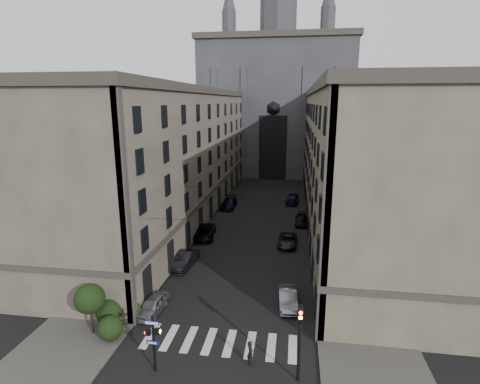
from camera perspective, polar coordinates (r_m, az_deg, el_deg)
The scene contains 19 objects.
sidewalk_left at distance 58.85m, azimuth -7.15°, elevation -3.13°, with size 7.00×80.00×0.15m, color #383533.
sidewalk_right at distance 57.05m, azimuth 13.68°, elevation -3.95°, with size 7.00×80.00×0.15m, color #383533.
zebra_crossing at distance 29.15m, azimuth -3.15°, elevation -21.85°, with size 11.00×3.20×0.01m, color beige.
building_left at distance 57.76m, azimuth -10.25°, elevation 5.87°, with size 13.60×60.60×18.85m.
building_right at distance 55.41m, azimuth 17.25°, elevation 5.15°, with size 13.60×60.60×18.85m.
gothic_tower at distance 93.32m, azimuth 5.58°, elevation 14.09°, with size 35.00×23.00×58.00m.
pedestrian_signal_left at distance 25.96m, azimuth -13.06°, elevation -20.98°, with size 1.02×0.38×4.00m.
traffic_light_right at distance 24.33m, azimuth 9.09°, elevation -20.63°, with size 0.34×0.50×5.20m.
shrub_cluster at distance 30.91m, azimuth -19.96°, elevation -16.55°, with size 3.90×4.40×3.90m.
tram_wires at distance 54.95m, azimuth 3.15°, elevation 3.46°, with size 14.00×60.00×0.43m.
car_left_near at distance 32.81m, azimuth -13.19°, elevation -16.45°, with size 1.59×3.96×1.35m, color gray.
car_left_midnear at distance 40.17m, azimuth -8.49°, elevation -10.22°, with size 1.66×4.76×1.57m, color black.
car_left_midfar at distance 48.13m, azimuth -5.49°, elevation -6.05°, with size 2.55×5.53×1.54m, color black.
car_left_far at distance 61.02m, azimuth -1.74°, elevation -1.73°, with size 2.18×5.35×1.55m, color black.
car_right_near at distance 33.21m, azimuth 7.28°, elevation -15.70°, with size 1.51×4.33×1.43m, color slate.
car_right_midnear at distance 45.77m, azimuth 7.23°, elevation -7.32°, with size 2.15×4.67×1.30m, color black.
car_right_midfar at distance 53.64m, azimuth 9.41°, elevation -4.20°, with size 1.88×4.62×1.34m, color black.
car_right_far at distance 64.21m, azimuth 7.98°, elevation -1.04°, with size 1.93×4.81×1.64m, color black.
pedestrian at distance 26.73m, azimuth 1.58°, elevation -23.31°, with size 0.63×0.41×1.72m, color black.
Camera 1 is at (4.96, -18.23, 16.91)m, focal length 28.00 mm.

